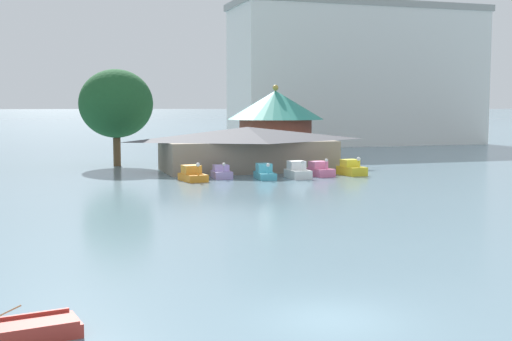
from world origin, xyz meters
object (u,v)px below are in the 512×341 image
green_roof_pavilion (275,120)px  shoreline_tree_mid (116,104)px  background_building_block (358,75)px  rowboat_with_rower (1,334)px  pedal_boat_white (297,171)px  boathouse (248,148)px  pedal_boat_orange (193,175)px  pedal_boat_cyan (265,173)px  pedal_boat_pink (319,170)px  pedal_boat_lavender (221,173)px  pedal_boat_yellow (351,169)px

green_roof_pavilion → shoreline_tree_mid: bearing=-163.9°
green_roof_pavilion → background_building_block: background_building_block is taller
rowboat_with_rower → green_roof_pavilion: (27.53, 56.76, 4.28)m
green_roof_pavilion → pedal_boat_white: bearing=-104.5°
rowboat_with_rower → background_building_block: bearing=48.0°
rowboat_with_rower → boathouse: boathouse is taller
shoreline_tree_mid → boathouse: bearing=-37.1°
shoreline_tree_mid → pedal_boat_orange: bearing=-74.0°
boathouse → shoreline_tree_mid: size_ratio=1.74×
pedal_boat_white → background_building_block: bearing=148.1°
pedal_boat_cyan → pedal_boat_pink: bearing=103.1°
background_building_block → pedal_boat_orange: bearing=-130.0°
background_building_block → pedal_boat_lavender: bearing=-128.6°
pedal_boat_orange → pedal_boat_lavender: pedal_boat_orange is taller
pedal_boat_yellow → shoreline_tree_mid: 25.09m
pedal_boat_yellow → pedal_boat_pink: bearing=-100.6°
rowboat_with_rower → boathouse: 47.06m
boathouse → shoreline_tree_mid: (-11.35, 8.59, 4.17)m
pedal_boat_cyan → pedal_boat_white: size_ratio=1.14×
pedal_boat_orange → pedal_boat_pink: bearing=83.5°
pedal_boat_pink → green_roof_pavilion: bearing=161.8°
pedal_boat_white → background_building_block: size_ratio=0.07×
green_roof_pavilion → background_building_block: (21.45, 21.93, 6.40)m
pedal_boat_white → pedal_boat_yellow: pedal_boat_yellow is taller
pedal_boat_cyan → shoreline_tree_mid: 20.01m
rowboat_with_rower → pedal_boat_orange: 37.94m
pedal_boat_white → boathouse: bearing=-164.8°
pedal_boat_orange → boathouse: size_ratio=0.18×
pedal_boat_lavender → pedal_boat_cyan: bearing=67.1°
pedal_boat_yellow → shoreline_tree_mid: bearing=-136.4°
rowboat_with_rower → green_roof_pavilion: bearing=54.0°
boathouse → shoreline_tree_mid: shoreline_tree_mid is taller
rowboat_with_rower → pedal_boat_pink: bearing=45.8°
pedal_boat_lavender → pedal_boat_white: bearing=75.3°
pedal_boat_cyan → pedal_boat_yellow: 8.35m
pedal_boat_white → pedal_boat_pink: 2.71m
pedal_boat_cyan → shoreline_tree_mid: shoreline_tree_mid is taller
pedal_boat_orange → shoreline_tree_mid: 17.22m
pedal_boat_orange → pedal_boat_lavender: 3.11m
pedal_boat_cyan → background_building_block: size_ratio=0.08×
pedal_boat_orange → green_roof_pavilion: size_ratio=0.28×
rowboat_with_rower → pedal_boat_lavender: 40.20m
pedal_boat_orange → pedal_boat_white: (8.99, -0.71, 0.07)m
pedal_boat_white → green_roof_pavilion: 22.86m
pedal_boat_orange → shoreline_tree_mid: shoreline_tree_mid is taller
green_roof_pavilion → pedal_boat_orange: bearing=-124.7°
rowboat_with_rower → pedal_boat_lavender: bearing=56.9°
pedal_boat_pink → pedal_boat_orange: bearing=-97.8°
rowboat_with_rower → pedal_boat_cyan: bearing=51.5°
pedal_boat_orange → pedal_boat_lavender: (2.81, 1.33, -0.05)m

